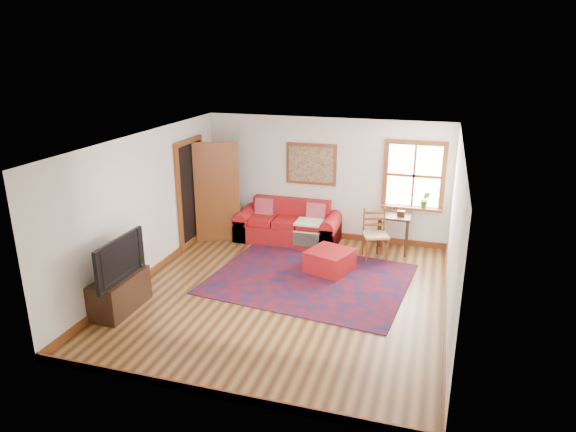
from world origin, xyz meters
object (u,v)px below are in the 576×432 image
(red_leather_sofa, at_px, (288,227))
(ladder_back_chair, at_px, (375,232))
(side_table, at_px, (394,221))
(media_cabinet, at_px, (120,293))
(red_ottoman, at_px, (330,261))

(red_leather_sofa, height_order, ladder_back_chair, ladder_back_chair)
(side_table, height_order, media_cabinet, side_table)
(side_table, distance_m, ladder_back_chair, 0.52)
(red_ottoman, bearing_deg, media_cabinet, -121.16)
(red_ottoman, relative_size, side_table, 0.93)
(red_leather_sofa, distance_m, ladder_back_chair, 1.89)
(red_ottoman, height_order, media_cabinet, media_cabinet)
(ladder_back_chair, bearing_deg, red_ottoman, -128.09)
(red_ottoman, bearing_deg, side_table, 71.40)
(red_leather_sofa, xyz_separation_m, red_ottoman, (1.15, -1.30, -0.07))
(ladder_back_chair, bearing_deg, red_leather_sofa, 166.60)
(red_leather_sofa, bearing_deg, ladder_back_chair, -13.40)
(red_leather_sofa, xyz_separation_m, side_table, (2.13, -0.03, 0.35))
(red_leather_sofa, relative_size, side_table, 2.80)
(red_leather_sofa, distance_m, side_table, 2.16)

